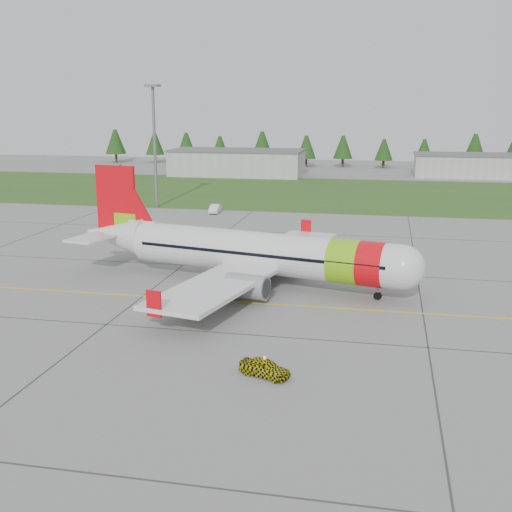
# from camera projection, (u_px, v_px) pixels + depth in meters

# --- Properties ---
(ground) EXTENTS (320.00, 320.00, 0.00)m
(ground) POSITION_uv_depth(u_px,v_px,m) (292.00, 338.00, 48.38)
(ground) COLOR gray
(ground) RESTS_ON ground
(aircraft) EXTENTS (35.86, 33.65, 11.00)m
(aircraft) POSITION_uv_depth(u_px,v_px,m) (254.00, 253.00, 62.17)
(aircraft) COLOR silver
(aircraft) RESTS_ON ground
(follow_me_car) EXTENTS (1.59, 1.72, 3.45)m
(follow_me_car) POSITION_uv_depth(u_px,v_px,m) (265.00, 351.00, 41.20)
(follow_me_car) COLOR #CCC60B
(follow_me_car) RESTS_ON ground
(service_van) EXTENTS (1.55, 1.47, 4.19)m
(service_van) POSITION_uv_depth(u_px,v_px,m) (215.00, 200.00, 103.63)
(service_van) COLOR silver
(service_van) RESTS_ON ground
(grass_strip) EXTENTS (320.00, 50.00, 0.03)m
(grass_strip) POSITION_uv_depth(u_px,v_px,m) (353.00, 194.00, 126.55)
(grass_strip) COLOR #30561E
(grass_strip) RESTS_ON ground
(taxi_guideline) EXTENTS (120.00, 0.25, 0.02)m
(taxi_guideline) POSITION_uv_depth(u_px,v_px,m) (305.00, 306.00, 56.01)
(taxi_guideline) COLOR gold
(taxi_guideline) RESTS_ON ground
(hangar_west) EXTENTS (32.00, 14.00, 6.00)m
(hangar_west) POSITION_uv_depth(u_px,v_px,m) (237.00, 163.00, 158.41)
(hangar_west) COLOR #A8A8A3
(hangar_west) RESTS_ON ground
(hangar_east) EXTENTS (24.00, 12.00, 5.20)m
(hangar_east) POSITION_uv_depth(u_px,v_px,m) (466.00, 166.00, 155.39)
(hangar_east) COLOR #A8A8A3
(hangar_east) RESTS_ON ground
(floodlight_mast) EXTENTS (0.50, 0.50, 20.00)m
(floodlight_mast) POSITION_uv_depth(u_px,v_px,m) (155.00, 148.00, 107.62)
(floodlight_mast) COLOR slate
(floodlight_mast) RESTS_ON ground
(treeline) EXTENTS (160.00, 8.00, 10.00)m
(treeline) POSITION_uv_depth(u_px,v_px,m) (365.00, 149.00, 178.78)
(treeline) COLOR #1C3F14
(treeline) RESTS_ON ground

